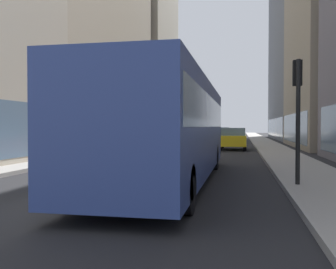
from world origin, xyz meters
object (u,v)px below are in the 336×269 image
object	(u,v)px
traffic_light_near	(298,101)
car_yellow_taxi	(233,139)
dalmatian_dog	(60,182)
car_grey_wagon	(193,133)
car_red_coupe	(112,145)
transit_bus	(170,125)
car_blue_hatchback	(221,134)

from	to	relation	value
traffic_light_near	car_yellow_taxi	bearing A→B (deg)	96.99
dalmatian_dog	traffic_light_near	size ratio (longest dim) A/B	0.28
car_grey_wagon	car_red_coupe	xyz separation A→B (m)	(0.00, -30.94, -0.00)
car_grey_wagon	car_red_coupe	distance (m)	30.94
dalmatian_dog	transit_bus	bearing A→B (deg)	66.89
car_blue_hatchback	dalmatian_dog	bearing A→B (deg)	-92.72
transit_bus	car_red_coupe	world-z (taller)	transit_bus
car_grey_wagon	traffic_light_near	bearing A→B (deg)	-78.40
car_grey_wagon	car_yellow_taxi	distance (m)	21.14
car_yellow_taxi	car_red_coupe	size ratio (longest dim) A/B	1.00
dalmatian_dog	car_blue_hatchback	bearing A→B (deg)	87.28
car_red_coupe	traffic_light_near	world-z (taller)	traffic_light_near
car_yellow_taxi	car_red_coupe	distance (m)	11.95
dalmatian_dog	traffic_light_near	world-z (taller)	traffic_light_near
car_yellow_taxi	car_red_coupe	world-z (taller)	same
car_yellow_taxi	dalmatian_dog	xyz separation A→B (m)	(-3.27, -20.36, -0.31)
car_red_coupe	traffic_light_near	bearing A→B (deg)	-40.45
transit_bus	dalmatian_dog	distance (m)	4.43
car_yellow_taxi	car_blue_hatchback	xyz separation A→B (m)	(-1.60, 14.69, 0.00)
dalmatian_dog	car_yellow_taxi	bearing A→B (deg)	80.88
car_yellow_taxi	traffic_light_near	size ratio (longest dim) A/B	1.20
car_yellow_taxi	traffic_light_near	xyz separation A→B (m)	(2.10, -17.12, 1.61)
transit_bus	car_red_coupe	distance (m)	7.19
car_yellow_taxi	car_red_coupe	bearing A→B (deg)	-117.95
transit_bus	car_blue_hatchback	size ratio (longest dim) A/B	2.49
car_grey_wagon	traffic_light_near	xyz separation A→B (m)	(7.70, -37.50, 1.61)
transit_bus	car_yellow_taxi	bearing A→B (deg)	84.45
dalmatian_dog	car_grey_wagon	bearing A→B (deg)	93.28
car_grey_wagon	dalmatian_dog	distance (m)	40.82
transit_bus	car_grey_wagon	bearing A→B (deg)	96.20
car_grey_wagon	car_yellow_taxi	bearing A→B (deg)	-74.64
dalmatian_dog	traffic_light_near	xyz separation A→B (m)	(5.37, 3.25, 1.92)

